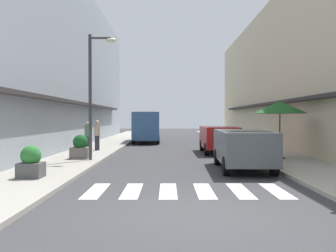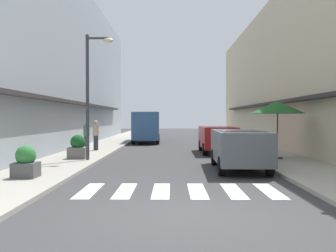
{
  "view_description": "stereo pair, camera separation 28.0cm",
  "coord_description": "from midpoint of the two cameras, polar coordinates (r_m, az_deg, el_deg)",
  "views": [
    {
      "loc": [
        -0.48,
        -7.62,
        1.93
      ],
      "look_at": [
        -0.39,
        12.49,
        1.5
      ],
      "focal_mm": 41.09,
      "sensor_mm": 36.0,
      "label": 1
    },
    {
      "loc": [
        -0.2,
        -7.62,
        1.93
      ],
      "look_at": [
        -0.39,
        12.49,
        1.5
      ],
      "focal_mm": 41.09,
      "sensor_mm": 36.0,
      "label": 2
    }
  ],
  "objects": [
    {
      "name": "crosswalk",
      "position": [
        10.25,
        1.67,
        -9.59
      ],
      "size": [
        5.2,
        2.2,
        0.01
      ],
      "color": "silver",
      "rests_on": "ground_plane"
    },
    {
      "name": "pedestrian_walking_near",
      "position": [
        21.72,
        -11.09,
        -1.24
      ],
      "size": [
        0.34,
        0.34,
        1.68
      ],
      "rotation": [
        0.0,
        0.0,
        3.5
      ],
      "color": "#282B33",
      "rests_on": "sidewalk_left"
    },
    {
      "name": "planter_corner",
      "position": [
        12.4,
        -20.53,
        -5.14
      ],
      "size": [
        0.7,
        0.7,
        0.97
      ],
      "color": "#4C4C4C",
      "rests_on": "sidewalk_left"
    },
    {
      "name": "sidewalk_left",
      "position": [
        24.41,
        -10.57,
        -3.19
      ],
      "size": [
        2.72,
        57.12,
        0.12
      ],
      "primitive_type": "cube",
      "color": "#9E998E",
      "rests_on": "ground_plane"
    },
    {
      "name": "sidewalk_right",
      "position": [
        24.54,
        11.63,
        -3.17
      ],
      "size": [
        2.72,
        57.12,
        0.12
      ],
      "primitive_type": "cube",
      "color": "#ADA899",
      "rests_on": "ground_plane"
    },
    {
      "name": "street_lamp",
      "position": [
        16.84,
        -11.57,
        6.21
      ],
      "size": [
        1.19,
        0.28,
        5.37
      ],
      "color": "#38383D",
      "rests_on": "sidewalk_left"
    },
    {
      "name": "cafe_umbrella",
      "position": [
        17.76,
        15.58,
        2.67
      ],
      "size": [
        2.36,
        2.36,
        2.56
      ],
      "color": "#262626",
      "rests_on": "sidewalk_right"
    },
    {
      "name": "parked_car_near",
      "position": [
        14.42,
        10.28,
        -2.8
      ],
      "size": [
        1.91,
        4.5,
        1.47
      ],
      "color": "#4C5156",
      "rests_on": "ground_plane"
    },
    {
      "name": "building_row_right",
      "position": [
        26.67,
        19.4,
        7.2
      ],
      "size": [
        5.5,
        38.72,
        9.48
      ],
      "color": "beige",
      "rests_on": "ground_plane"
    },
    {
      "name": "ground_plane",
      "position": [
        24.02,
        0.56,
        -3.38
      ],
      "size": [
        89.77,
        89.77,
        0.0
      ],
      "primitive_type": "plane",
      "color": "#38383A"
    },
    {
      "name": "building_row_left",
      "position": [
        26.53,
        -18.52,
        8.73
      ],
      "size": [
        5.5,
        38.72,
        10.85
      ],
      "color": "#939EA8",
      "rests_on": "ground_plane"
    },
    {
      "name": "pedestrian_walking_far",
      "position": [
        21.9,
        -12.44,
        -1.37
      ],
      "size": [
        0.34,
        0.34,
        1.59
      ],
      "rotation": [
        0.0,
        0.0,
        4.1
      ],
      "color": "#282B33",
      "rests_on": "sidewalk_left"
    },
    {
      "name": "planter_midblock",
      "position": [
        17.58,
        -13.56,
        -3.15
      ],
      "size": [
        0.8,
        0.8,
        1.06
      ],
      "color": "slate",
      "rests_on": "sidewalk_left"
    },
    {
      "name": "delivery_van",
      "position": [
        29.64,
        -3.74,
        0.21
      ],
      "size": [
        2.12,
        5.45,
        2.37
      ],
      "color": "#33598C",
      "rests_on": "ground_plane"
    },
    {
      "name": "parked_car_mid",
      "position": [
        21.15,
        6.91,
        -1.51
      ],
      "size": [
        1.83,
        4.32,
        1.47
      ],
      "color": "maroon",
      "rests_on": "ground_plane"
    }
  ]
}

